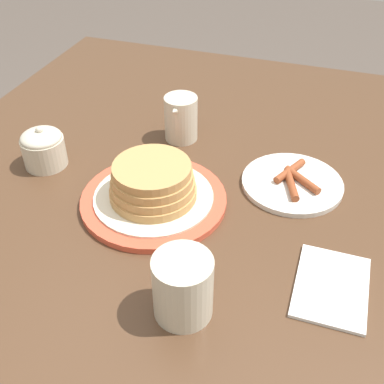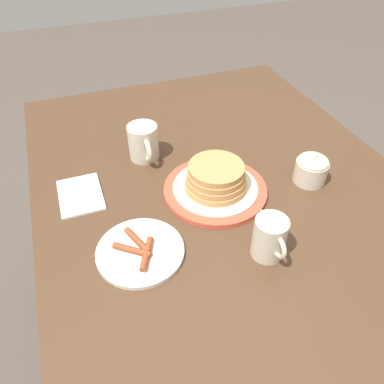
{
  "view_description": "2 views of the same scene",
  "coord_description": "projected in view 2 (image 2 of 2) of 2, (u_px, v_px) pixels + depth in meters",
  "views": [
    {
      "loc": [
        -0.62,
        -0.3,
        1.3
      ],
      "look_at": [
        0.0,
        -0.1,
        0.79
      ],
      "focal_mm": 45.0,
      "sensor_mm": 36.0,
      "label": 1
    },
    {
      "loc": [
        0.63,
        -0.33,
        1.38
      ],
      "look_at": [
        0.0,
        -0.1,
        0.79
      ],
      "focal_mm": 35.0,
      "sensor_mm": 36.0,
      "label": 2
    }
  ],
  "objects": [
    {
      "name": "sugar_bowl",
      "position": [
        311.0,
        168.0,
        0.95
      ],
      "size": [
        0.08,
        0.08,
        0.09
      ],
      "color": "beige",
      "rests_on": "dining_table"
    },
    {
      "name": "coffee_mug",
      "position": [
        144.0,
        142.0,
        1.02
      ],
      "size": [
        0.12,
        0.08,
        0.1
      ],
      "color": "beige",
      "rests_on": "dining_table"
    },
    {
      "name": "creamer_pitcher",
      "position": [
        269.0,
        237.0,
        0.76
      ],
      "size": [
        0.11,
        0.07,
        0.1
      ],
      "color": "beige",
      "rests_on": "dining_table"
    },
    {
      "name": "napkin",
      "position": [
        80.0,
        195.0,
        0.92
      ],
      "size": [
        0.14,
        0.1,
        0.01
      ],
      "color": "white",
      "rests_on": "dining_table"
    },
    {
      "name": "side_plate_bacon",
      "position": [
        140.0,
        251.0,
        0.79
      ],
      "size": [
        0.19,
        0.19,
        0.02
      ],
      "color": "silver",
      "rests_on": "dining_table"
    },
    {
      "name": "ground_plane",
      "position": [
        216.0,
        339.0,
        1.44
      ],
      "size": [
        8.0,
        8.0,
        0.0
      ],
      "primitive_type": "plane",
      "color": "#51473F"
    },
    {
      "name": "pancake_plate",
      "position": [
        216.0,
        182.0,
        0.92
      ],
      "size": [
        0.26,
        0.26,
        0.08
      ],
      "color": "#DB5138",
      "rests_on": "dining_table"
    },
    {
      "name": "dining_table",
      "position": [
        226.0,
        225.0,
        1.02
      ],
      "size": [
        1.33,
        0.94,
        0.76
      ],
      "color": "#4C3321",
      "rests_on": "ground_plane"
    }
  ]
}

